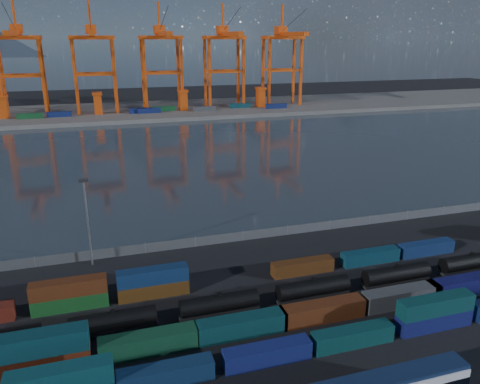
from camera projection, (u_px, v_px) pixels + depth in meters
name	position (u px, v px, depth m)	size (l,w,h in m)	color
ground	(298.00, 312.00, 71.80)	(700.00, 700.00, 0.00)	black
harbor_water	(178.00, 156.00, 166.99)	(700.00, 700.00, 0.00)	#2B353E
far_quay	(145.00, 111.00, 261.87)	(700.00, 70.00, 2.00)	#514F4C
container_row_south	(263.00, 351.00, 60.04)	(139.37, 2.37, 5.06)	#3E4044
container_row_mid	(237.00, 324.00, 65.66)	(129.18, 2.66, 5.67)	navy
container_row_north	(196.00, 279.00, 77.75)	(140.55, 2.32, 4.93)	#0F234C
tanker_string	(219.00, 304.00, 70.47)	(105.45, 2.67, 3.83)	black
waterfront_fence	(243.00, 236.00, 96.87)	(160.12, 0.12, 2.20)	#595B5E
yard_light_mast	(87.00, 218.00, 84.01)	(1.60, 0.40, 16.60)	slate
gantry_cranes	(128.00, 47.00, 242.98)	(197.28, 42.79, 57.94)	#DD490F
quay_containers	(127.00, 111.00, 244.88)	(172.58, 10.99, 2.60)	navy
straddle_carriers	(141.00, 101.00, 249.96)	(140.00, 7.00, 11.10)	#DD490F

